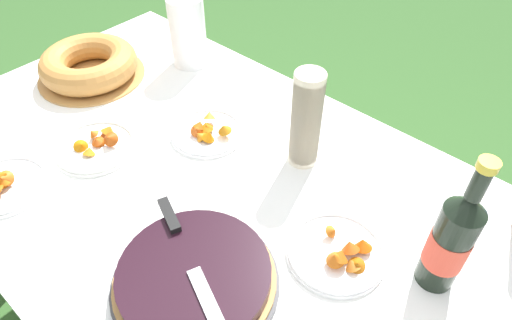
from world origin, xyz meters
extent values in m
cube|color=#A87A47|center=(0.00, 0.00, 0.76)|extent=(1.76, 0.93, 0.03)
cylinder|color=#A87A47|center=(-0.82, 0.41, 0.37)|extent=(0.06, 0.06, 0.74)
cube|color=white|center=(0.00, 0.00, 0.78)|extent=(1.77, 0.94, 0.00)
cube|color=white|center=(0.00, 0.47, 0.73)|extent=(1.77, 0.01, 0.10)
cube|color=white|center=(-0.88, 0.00, 0.73)|extent=(0.00, 0.94, 0.10)
cylinder|color=#38383D|center=(0.11, -0.21, 0.79)|extent=(0.32, 0.32, 0.02)
cylinder|color=#B78447|center=(0.11, -0.21, 0.81)|extent=(0.31, 0.31, 0.01)
cylinder|color=black|center=(0.11, -0.21, 0.83)|extent=(0.29, 0.29, 0.03)
cube|color=silver|center=(0.20, -0.25, 0.84)|extent=(0.19, 0.10, 0.00)
cube|color=black|center=(-0.02, -0.16, 0.85)|extent=(0.09, 0.05, 0.01)
cylinder|color=#B78447|center=(-0.67, 0.07, 0.79)|extent=(0.32, 0.32, 0.01)
torus|color=#BC7F3D|center=(-0.67, 0.07, 0.83)|extent=(0.29, 0.29, 0.08)
cylinder|color=beige|center=(0.04, 0.21, 0.83)|extent=(0.07, 0.07, 0.09)
cylinder|color=beige|center=(0.04, 0.21, 0.84)|extent=(0.07, 0.07, 0.09)
cylinder|color=beige|center=(0.04, 0.21, 0.86)|extent=(0.07, 0.07, 0.09)
cylinder|color=beige|center=(0.04, 0.21, 0.87)|extent=(0.07, 0.07, 0.09)
cylinder|color=beige|center=(0.04, 0.21, 0.88)|extent=(0.07, 0.07, 0.09)
cylinder|color=beige|center=(0.04, 0.21, 0.89)|extent=(0.07, 0.07, 0.09)
cylinder|color=beige|center=(0.04, 0.21, 0.91)|extent=(0.07, 0.07, 0.09)
cylinder|color=beige|center=(0.04, 0.21, 0.92)|extent=(0.07, 0.07, 0.09)
cylinder|color=beige|center=(0.04, 0.21, 0.93)|extent=(0.07, 0.07, 0.09)
cylinder|color=beige|center=(0.04, 0.21, 0.95)|extent=(0.07, 0.07, 0.09)
cylinder|color=beige|center=(0.04, 0.21, 0.96)|extent=(0.07, 0.07, 0.10)
cylinder|color=beige|center=(0.04, 0.21, 0.97)|extent=(0.07, 0.07, 0.09)
cylinder|color=beige|center=(0.04, 0.21, 0.99)|extent=(0.07, 0.07, 0.10)
torus|color=beige|center=(0.04, 0.21, 1.03)|extent=(0.07, 0.07, 0.01)
cylinder|color=black|center=(0.44, 0.11, 0.88)|extent=(0.07, 0.07, 0.20)
cylinder|color=#E54C38|center=(0.44, 0.11, 0.88)|extent=(0.07, 0.07, 0.08)
cone|color=black|center=(0.44, 0.11, 1.00)|extent=(0.07, 0.07, 0.04)
cylinder|color=black|center=(0.44, 0.11, 1.05)|extent=(0.03, 0.03, 0.06)
cylinder|color=gold|center=(0.44, 0.11, 1.09)|extent=(0.03, 0.03, 0.02)
cylinder|color=white|center=(-0.42, -0.33, 0.79)|extent=(0.20, 0.20, 0.01)
torus|color=white|center=(-0.42, -0.33, 0.80)|extent=(0.19, 0.19, 0.01)
cone|color=#CC5F1A|center=(-0.41, -0.33, 0.82)|extent=(0.05, 0.05, 0.05)
cone|color=#BA5609|center=(-0.42, -0.33, 0.81)|extent=(0.05, 0.05, 0.05)
cone|color=#C16E21|center=(-0.42, -0.33, 0.80)|extent=(0.05, 0.05, 0.03)
cone|color=#C45A0C|center=(-0.41, -0.32, 0.82)|extent=(0.05, 0.04, 0.05)
cone|color=#CA6011|center=(-0.41, -0.33, 0.81)|extent=(0.03, 0.04, 0.02)
cone|color=#A64A0B|center=(-0.42, -0.33, 0.81)|extent=(0.05, 0.05, 0.03)
cylinder|color=white|center=(-0.37, -0.11, 0.79)|extent=(0.21, 0.21, 0.01)
torus|color=white|center=(-0.37, -0.11, 0.80)|extent=(0.20, 0.20, 0.01)
cone|color=#BE6B0A|center=(-0.39, -0.14, 0.81)|extent=(0.05, 0.05, 0.05)
cone|color=#B16D14|center=(-0.38, -0.06, 0.81)|extent=(0.05, 0.05, 0.04)
cone|color=#A6420F|center=(-0.34, -0.09, 0.82)|extent=(0.04, 0.05, 0.05)
cone|color=#CC6117|center=(-0.40, -0.10, 0.81)|extent=(0.04, 0.04, 0.03)
cone|color=#B5501C|center=(-0.39, -0.07, 0.80)|extent=(0.04, 0.04, 0.03)
cone|color=#C45116|center=(-0.37, -0.11, 0.81)|extent=(0.03, 0.03, 0.02)
cone|color=#AB460C|center=(-0.37, -0.11, 0.80)|extent=(0.05, 0.05, 0.04)
cone|color=orange|center=(-0.36, -0.14, 0.80)|extent=(0.04, 0.04, 0.04)
cylinder|color=white|center=(-0.20, 0.12, 0.79)|extent=(0.20, 0.20, 0.01)
torus|color=white|center=(-0.20, 0.12, 0.80)|extent=(0.19, 0.19, 0.01)
cone|color=orange|center=(-0.22, 0.15, 0.82)|extent=(0.05, 0.04, 0.04)
cone|color=#C77615|center=(-0.16, 0.13, 0.82)|extent=(0.04, 0.04, 0.03)
cone|color=#BB5F0E|center=(-0.20, 0.12, 0.81)|extent=(0.04, 0.04, 0.02)
cone|color=#BA6E10|center=(-0.21, 0.12, 0.81)|extent=(0.05, 0.05, 0.03)
cone|color=#B46209|center=(-0.18, 0.10, 0.81)|extent=(0.04, 0.04, 0.04)
cone|color=#C35116|center=(-0.21, 0.09, 0.81)|extent=(0.04, 0.04, 0.04)
cone|color=#B75511|center=(-0.22, 0.10, 0.82)|extent=(0.04, 0.05, 0.04)
cone|color=#C34F0F|center=(-0.21, 0.12, 0.81)|extent=(0.03, 0.03, 0.02)
cone|color=#C96C14|center=(-0.20, 0.08, 0.80)|extent=(0.04, 0.04, 0.04)
cylinder|color=white|center=(0.27, 0.03, 0.79)|extent=(0.21, 0.21, 0.01)
torus|color=white|center=(0.27, 0.03, 0.80)|extent=(0.20, 0.20, 0.01)
cone|color=#AF4B12|center=(0.29, 0.05, 0.81)|extent=(0.06, 0.05, 0.04)
cone|color=#B74A0A|center=(0.30, 0.07, 0.81)|extent=(0.06, 0.06, 0.04)
cone|color=#B3601D|center=(0.31, 0.02, 0.80)|extent=(0.05, 0.05, 0.04)
cone|color=#C26319|center=(0.24, 0.06, 0.81)|extent=(0.04, 0.04, 0.03)
cone|color=#A6560B|center=(0.32, 0.02, 0.81)|extent=(0.04, 0.05, 0.03)
cone|color=#C15813|center=(0.28, 0.00, 0.82)|extent=(0.06, 0.06, 0.03)
cone|color=#A95713|center=(0.29, 0.01, 0.82)|extent=(0.05, 0.05, 0.04)
cylinder|color=white|center=(-0.50, 0.33, 0.89)|extent=(0.11, 0.11, 0.22)
camera|label=1|loc=(0.51, -0.48, 1.57)|focal=32.00mm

